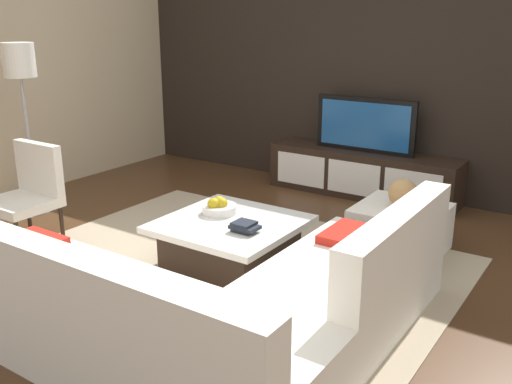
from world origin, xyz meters
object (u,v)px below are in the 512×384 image
(television, at_px, (365,125))
(sectional_couch, at_px, (215,306))
(floor_lamp, at_px, (20,72))
(fruit_bowl, at_px, (219,207))
(ottoman, at_px, (400,229))
(accent_chair_near, at_px, (29,188))
(media_console, at_px, (362,174))
(decorative_ball, at_px, (403,193))
(coffee_table, at_px, (231,242))
(book_stack, at_px, (244,227))

(television, bearing_deg, sectional_couch, -81.09)
(floor_lamp, relative_size, fruit_bowl, 5.96)
(ottoman, bearing_deg, accent_chair_near, -150.18)
(media_console, bearing_deg, sectional_couch, -81.09)
(television, relative_size, floor_lamp, 0.67)
(decorative_ball, bearing_deg, ottoman, 0.00)
(media_console, xyz_separation_m, accent_chair_near, (-1.84, -2.85, 0.24))
(floor_lamp, distance_m, ottoman, 3.78)
(fruit_bowl, bearing_deg, ottoman, 37.85)
(media_console, xyz_separation_m, decorative_ball, (0.91, -1.28, 0.27))
(coffee_table, bearing_deg, sectional_couch, -58.15)
(television, distance_m, decorative_ball, 1.59)
(ottoman, bearing_deg, fruit_bowl, -142.15)
(fruit_bowl, xyz_separation_m, book_stack, (0.40, -0.22, -0.01))
(decorative_ball, bearing_deg, television, 125.33)
(sectional_couch, height_order, book_stack, sectional_couch)
(floor_lamp, relative_size, ottoman, 2.38)
(television, relative_size, ottoman, 1.59)
(sectional_couch, xyz_separation_m, ottoman, (0.39, 2.01, -0.08))
(accent_chair_near, distance_m, fruit_bowl, 1.69)
(fruit_bowl, height_order, decorative_ball, decorative_ball)
(decorative_ball, bearing_deg, media_console, 125.34)
(ottoman, distance_m, decorative_ball, 0.32)
(television, xyz_separation_m, ottoman, (0.91, -1.28, -0.59))
(decorative_ball, bearing_deg, floor_lamp, -162.73)
(media_console, bearing_deg, ottoman, -54.66)
(media_console, relative_size, book_stack, 10.09)
(sectional_couch, relative_size, coffee_table, 2.38)
(decorative_ball, bearing_deg, coffee_table, -134.66)
(book_stack, bearing_deg, television, 92.83)
(coffee_table, xyz_separation_m, decorative_ball, (1.01, 1.02, 0.32))
(floor_lamp, distance_m, book_stack, 2.81)
(ottoman, xyz_separation_m, decorative_ball, (-0.00, 0.00, 0.32))
(fruit_bowl, distance_m, decorative_ball, 1.51)
(accent_chair_near, height_order, ottoman, accent_chair_near)
(coffee_table, bearing_deg, fruit_bowl, 152.41)
(coffee_table, relative_size, book_stack, 4.92)
(floor_lamp, bearing_deg, coffee_table, 1.10)
(accent_chair_near, xyz_separation_m, decorative_ball, (2.74, 1.57, 0.03))
(coffee_table, xyz_separation_m, ottoman, (1.01, 1.02, -0.00))
(sectional_couch, bearing_deg, media_console, 98.91)
(media_console, relative_size, fruit_bowl, 7.49)
(media_console, bearing_deg, floor_lamp, -137.07)
(coffee_table, relative_size, ottoman, 1.46)
(accent_chair_near, relative_size, decorative_ball, 3.64)
(coffee_table, height_order, ottoman, ottoman)
(media_console, distance_m, decorative_ball, 1.59)
(coffee_table, distance_m, ottoman, 1.43)
(sectional_couch, bearing_deg, book_stack, 114.58)
(television, bearing_deg, accent_chair_near, -122.80)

